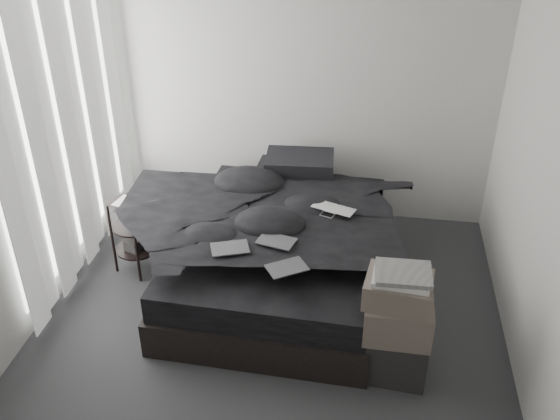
# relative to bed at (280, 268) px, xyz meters

# --- Properties ---
(floor) EXTENTS (3.60, 4.20, 0.01)m
(floor) POSITION_rel_bed_xyz_m (0.01, -0.85, -0.15)
(floor) COLOR #323235
(floor) RESTS_ON ground
(wall_back) EXTENTS (3.60, 0.01, 2.60)m
(wall_back) POSITION_rel_bed_xyz_m (0.01, 1.25, 1.15)
(wall_back) COLOR beige
(wall_back) RESTS_ON ground
(wall_right) EXTENTS (0.01, 4.20, 2.60)m
(wall_right) POSITION_rel_bed_xyz_m (1.81, -0.85, 1.15)
(wall_right) COLOR beige
(wall_right) RESTS_ON ground
(window_left) EXTENTS (0.02, 2.00, 2.30)m
(window_left) POSITION_rel_bed_xyz_m (-1.77, 0.05, 1.20)
(window_left) COLOR white
(window_left) RESTS_ON wall_left
(curtain_left) EXTENTS (0.06, 2.12, 2.48)m
(curtain_left) POSITION_rel_bed_xyz_m (-1.72, 0.05, 1.13)
(curtain_left) COLOR white
(curtain_left) RESTS_ON wall_left
(bed) EXTENTS (1.73, 2.23, 0.30)m
(bed) POSITION_rel_bed_xyz_m (0.00, 0.00, 0.00)
(bed) COLOR black
(bed) RESTS_ON floor
(mattress) EXTENTS (1.66, 2.17, 0.23)m
(mattress) POSITION_rel_bed_xyz_m (0.00, 0.00, 0.26)
(mattress) COLOR black
(mattress) RESTS_ON bed
(duvet) EXTENTS (1.67, 1.92, 0.25)m
(duvet) POSITION_rel_bed_xyz_m (-0.00, -0.05, 0.51)
(duvet) COLOR black
(duvet) RESTS_ON mattress
(pillow_lower) EXTENTS (0.67, 0.47, 0.15)m
(pillow_lower) POSITION_rel_bed_xyz_m (-0.02, 0.85, 0.45)
(pillow_lower) COLOR black
(pillow_lower) RESTS_ON mattress
(pillow_upper) EXTENTS (0.64, 0.46, 0.14)m
(pillow_upper) POSITION_rel_bed_xyz_m (0.05, 0.82, 0.60)
(pillow_upper) COLOR black
(pillow_upper) RESTS_ON pillow_lower
(laptop) EXTENTS (0.40, 0.33, 0.03)m
(laptop) POSITION_rel_bed_xyz_m (0.40, 0.04, 0.65)
(laptop) COLOR silver
(laptop) RESTS_ON duvet
(comic_a) EXTENTS (0.32, 0.26, 0.01)m
(comic_a) POSITION_rel_bed_xyz_m (-0.29, -0.57, 0.64)
(comic_a) COLOR black
(comic_a) RESTS_ON duvet
(comic_b) EXTENTS (0.31, 0.24, 0.01)m
(comic_b) POSITION_rel_bed_xyz_m (0.04, -0.42, 0.64)
(comic_b) COLOR black
(comic_b) RESTS_ON duvet
(comic_c) EXTENTS (0.33, 0.30, 0.01)m
(comic_c) POSITION_rel_bed_xyz_m (0.16, -0.74, 0.65)
(comic_c) COLOR black
(comic_c) RESTS_ON duvet
(side_stand) EXTENTS (0.47, 0.47, 0.67)m
(side_stand) POSITION_rel_bed_xyz_m (-1.27, 0.01, 0.19)
(side_stand) COLOR black
(side_stand) RESTS_ON floor
(papers) EXTENTS (0.29, 0.24, 0.01)m
(papers) POSITION_rel_bed_xyz_m (-1.26, -0.00, 0.53)
(papers) COLOR white
(papers) RESTS_ON side_stand
(floor_books) EXTENTS (0.17, 0.20, 0.12)m
(floor_books) POSITION_rel_bed_xyz_m (-1.11, 0.30, -0.09)
(floor_books) COLOR black
(floor_books) RESTS_ON floor
(box_lower) EXTENTS (0.51, 0.42, 0.36)m
(box_lower) POSITION_rel_bed_xyz_m (0.94, -0.91, 0.03)
(box_lower) COLOR black
(box_lower) RESTS_ON floor
(box_mid) EXTENTS (0.46, 0.36, 0.27)m
(box_mid) POSITION_rel_bed_xyz_m (0.95, -0.92, 0.35)
(box_mid) COLOR #60554C
(box_mid) RESTS_ON box_lower
(box_upper) EXTENTS (0.47, 0.40, 0.19)m
(box_upper) POSITION_rel_bed_xyz_m (0.93, -0.90, 0.58)
(box_upper) COLOR #60554C
(box_upper) RESTS_ON box_mid
(art_book_white) EXTENTS (0.39, 0.32, 0.04)m
(art_book_white) POSITION_rel_bed_xyz_m (0.94, -0.91, 0.69)
(art_book_white) COLOR silver
(art_book_white) RESTS_ON box_upper
(art_book_snake) EXTENTS (0.36, 0.29, 0.03)m
(art_book_snake) POSITION_rel_bed_xyz_m (0.95, -0.92, 0.72)
(art_book_snake) COLOR silver
(art_book_snake) RESTS_ON art_book_white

